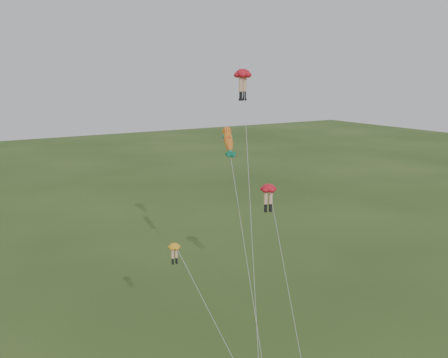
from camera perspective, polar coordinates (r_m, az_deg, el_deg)
legs_kite_red_high at (r=44.25m, az=2.18°, el=11.36°), size 5.85×10.72×22.30m
legs_kite_red_mid at (r=45.97m, az=5.14°, el=-1.46°), size 5.04×11.08×11.97m
legs_kite_yellow at (r=36.99m, az=-5.30°, el=-8.58°), size 3.30×6.82×9.74m
fish_kite at (r=45.15m, az=0.50°, el=4.45°), size 4.31×11.80×17.41m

